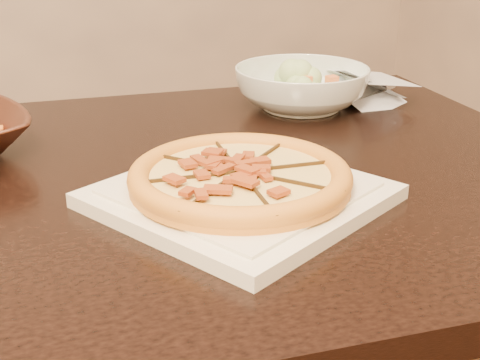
{
  "coord_description": "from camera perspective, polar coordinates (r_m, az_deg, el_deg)",
  "views": [
    {
      "loc": [
        -0.1,
        -0.71,
        1.08
      ],
      "look_at": [
        0.21,
        -0.04,
        0.78
      ],
      "focal_mm": 50.0,
      "sensor_mm": 36.0,
      "label": 1
    }
  ],
  "objects": [
    {
      "name": "salad_bowl",
      "position": [
        1.2,
        5.28,
        7.82
      ],
      "size": [
        0.26,
        0.26,
        0.07
      ],
      "primitive_type": "imported",
      "rotation": [
        0.0,
        0.0,
        -0.09
      ],
      "color": "silver",
      "rests_on": "dining_table"
    },
    {
      "name": "plate",
      "position": [
        0.81,
        0.0,
        -1.28
      ],
      "size": [
        0.39,
        0.39,
        0.02
      ],
      "color": "beige",
      "rests_on": "dining_table"
    },
    {
      "name": "cling_film",
      "position": [
        1.25,
        11.07,
        7.59
      ],
      "size": [
        0.15,
        0.13,
        0.05
      ],
      "primitive_type": null,
      "rotation": [
        0.0,
        0.0,
        -0.04
      ],
      "color": "white",
      "rests_on": "dining_table"
    },
    {
      "name": "pizza",
      "position": [
        0.8,
        -0.0,
        0.26
      ],
      "size": [
        0.27,
        0.27,
        0.03
      ],
      "color": "orange",
      "rests_on": "plate"
    },
    {
      "name": "salad",
      "position": [
        1.18,
        5.27,
        10.37
      ],
      "size": [
        0.09,
        0.11,
        0.04
      ],
      "color": "#A6C279",
      "rests_on": "salad_bowl"
    },
    {
      "name": "dining_table",
      "position": [
        0.94,
        -10.55,
        -6.08
      ],
      "size": [
        1.42,
        1.02,
        0.75
      ],
      "color": "black",
      "rests_on": "floor"
    }
  ]
}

